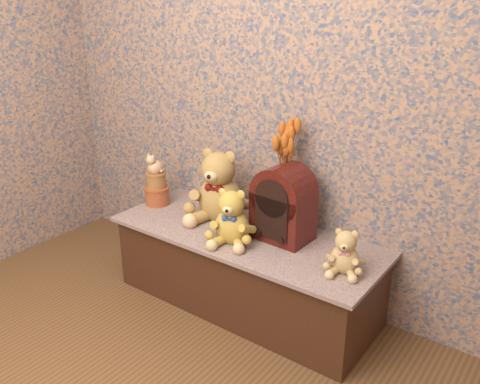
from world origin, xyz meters
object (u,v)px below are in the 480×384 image
object	(u,v)px
cathedral_radio	(284,203)
teddy_large	(220,182)
teddy_small	(346,249)
cat_figurine	(155,163)
ceramic_vase	(283,215)
biscuit_tin_lower	(157,196)
teddy_medium	(232,213)

from	to	relation	value
cathedral_radio	teddy_large	bearing A→B (deg)	-178.57
teddy_small	cat_figurine	size ratio (longest dim) A/B	1.73
ceramic_vase	biscuit_tin_lower	distance (m)	0.78
teddy_large	ceramic_vase	world-z (taller)	teddy_large
cathedral_radio	cat_figurine	size ratio (longest dim) A/B	3.05
cathedral_radio	teddy_small	bearing A→B (deg)	-13.40
teddy_medium	cathedral_radio	bearing A→B (deg)	22.46
teddy_large	teddy_small	bearing A→B (deg)	-20.52
teddy_large	biscuit_tin_lower	distance (m)	0.45
teddy_small	cat_figurine	xyz separation A→B (m)	(-1.20, 0.06, 0.14)
cat_figurine	biscuit_tin_lower	bearing A→B (deg)	0.00
cat_figurine	cathedral_radio	bearing A→B (deg)	4.40
teddy_medium	teddy_small	distance (m)	0.57
teddy_small	ceramic_vase	distance (m)	0.46
cathedral_radio	cat_figurine	distance (m)	0.82
teddy_medium	cathedral_radio	size ratio (longest dim) A/B	0.77
teddy_large	ceramic_vase	size ratio (longest dim) A/B	2.33
biscuit_tin_lower	teddy_large	bearing A→B (deg)	8.67
teddy_large	cat_figurine	size ratio (longest dim) A/B	3.34
teddy_small	teddy_medium	bearing A→B (deg)	169.28
teddy_small	ceramic_vase	xyz separation A→B (m)	(-0.43, 0.18, -0.02)
teddy_medium	ceramic_vase	xyz separation A→B (m)	(0.14, 0.24, -0.06)
ceramic_vase	teddy_medium	bearing A→B (deg)	-120.63
cathedral_radio	biscuit_tin_lower	size ratio (longest dim) A/B	2.73
teddy_medium	cat_figurine	world-z (taller)	cat_figurine
ceramic_vase	cat_figurine	size ratio (longest dim) A/B	1.43
teddy_small	cathedral_radio	bearing A→B (deg)	147.27
teddy_small	cathedral_radio	xyz separation A→B (m)	(-0.39, 0.11, 0.08)
teddy_medium	biscuit_tin_lower	bearing A→B (deg)	149.14
ceramic_vase	teddy_large	bearing A→B (deg)	-170.64
ceramic_vase	biscuit_tin_lower	world-z (taller)	ceramic_vase
teddy_large	cat_figurine	xyz separation A→B (m)	(-0.42, -0.06, 0.04)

